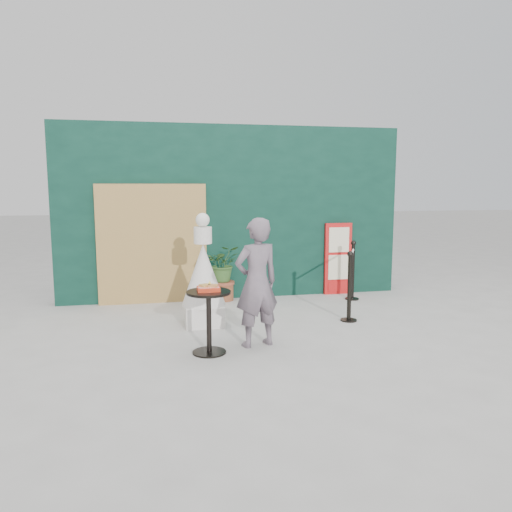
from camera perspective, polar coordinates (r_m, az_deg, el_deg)
name	(u,v)px	position (r m, az deg, el deg)	size (l,w,h in m)	color
ground	(277,353)	(6.02, 2.43, -11.05)	(60.00, 60.00, 0.00)	#ADAAA5
back_wall	(233,213)	(8.79, -2.66, 4.98)	(6.00, 0.30, 3.00)	black
bamboo_fence	(152,244)	(8.50, -11.75, 1.33)	(1.80, 0.08, 2.00)	tan
woman	(257,283)	(6.10, 0.07, -3.06)	(0.58, 0.38, 1.59)	slate
menu_board	(338,259)	(9.19, 9.35, -0.31)	(0.50, 0.07, 1.30)	red
statue	(203,280)	(7.08, -6.02, -2.73)	(0.62, 0.62, 1.60)	silver
cafe_table	(209,312)	(5.92, -5.42, -6.40)	(0.52, 0.52, 0.75)	black
food_basket	(209,288)	(5.85, -5.44, -3.65)	(0.26, 0.19, 0.11)	red
planter	(223,269)	(8.59, -3.76, -1.44)	(0.56, 0.49, 0.96)	brown
stanchion_barrier	(351,279)	(8.10, 10.83, -2.58)	(0.84, 1.54, 1.03)	black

